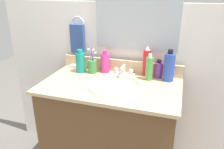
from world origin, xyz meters
TOP-DOWN VIEW (x-y plane):
  - vanity_cabinet at (0.00, 0.00)m, footprint 0.87×0.49m
  - countertop at (0.00, 0.00)m, footprint 0.91×0.53m
  - backsplash at (0.00, 0.25)m, footprint 0.91×0.02m
  - back_wall at (0.00, 0.31)m, footprint 2.01×0.04m
  - mirror_panel at (0.10, 0.29)m, footprint 0.60×0.01m
  - towel_ring at (-0.36, 0.29)m, footprint 0.10×0.01m
  - hand_towel at (-0.36, 0.27)m, footprint 0.11×0.04m
  - sink_basin at (0.04, -0.02)m, footprint 0.36×0.36m
  - faucet at (0.04, 0.18)m, footprint 0.16×0.10m
  - bottle_soap_pink at (-0.11, 0.20)m, footprint 0.07×0.07m
  - bottle_oil_amber at (-0.23, 0.23)m, footprint 0.04×0.04m
  - bottle_mouthwash_teal at (-0.28, 0.15)m, footprint 0.07×0.07m
  - bottle_shampoo_blue at (0.36, 0.18)m, footprint 0.07×0.07m
  - bottle_spray_red at (0.20, 0.22)m, footprint 0.05×0.05m
  - bottle_toner_green at (0.23, 0.15)m, footprint 0.05×0.05m
  - bottle_cream_purple at (0.29, 0.22)m, footprint 0.06×0.06m
  - cup_green at (-0.19, 0.16)m, footprint 0.06×0.06m
  - soap_bar at (-0.37, 0.21)m, footprint 0.06×0.04m

SIDE VIEW (x-z plane):
  - vanity_cabinet at x=0.00m, z-range 0.00..0.78m
  - back_wall at x=0.00m, z-range 0.00..1.30m
  - sink_basin at x=0.04m, z-range 0.72..0.83m
  - countertop at x=0.00m, z-range 0.78..0.80m
  - soap_bar at x=-0.37m, z-range 0.80..0.83m
  - faucet at x=0.04m, z-range 0.79..0.87m
  - bottle_oil_amber at x=-0.23m, z-range 0.79..0.89m
  - backsplash at x=0.00m, z-range 0.80..0.89m
  - cup_green at x=-0.19m, z-range 0.76..0.95m
  - bottle_cream_purple at x=0.29m, z-range 0.79..0.92m
  - bottle_soap_pink at x=-0.11m, z-range 0.79..0.96m
  - bottle_mouthwash_teal at x=-0.28m, z-range 0.79..0.96m
  - bottle_toner_green at x=0.23m, z-range 0.79..0.98m
  - bottle_shampoo_blue at x=0.36m, z-range 0.79..1.01m
  - bottle_spray_red at x=0.20m, z-range 0.79..1.01m
  - hand_towel at x=-0.36m, z-range 0.91..1.13m
  - towel_ring at x=-0.36m, z-range 1.09..1.19m
  - mirror_panel at x=0.10m, z-range 0.97..1.53m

